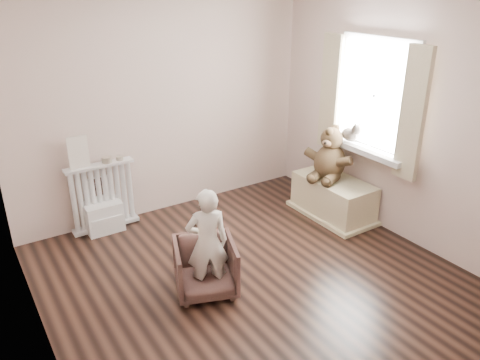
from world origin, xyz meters
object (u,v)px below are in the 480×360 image
radiator (103,197)px  child (207,243)px  toy_vanity (102,208)px  armchair (205,267)px  toy_bench (333,199)px  plush_cat (350,133)px  teddy_bear (330,160)px

radiator → child: size_ratio=0.77×
toy_vanity → armchair: size_ratio=1.15×
radiator → toy_bench: (2.37, -1.13, -0.19)m
toy_vanity → armchair: (0.41, -1.59, -0.03)m
child → plush_cat: size_ratio=3.74×
toy_vanity → child: child is taller
teddy_bear → plush_cat: 0.39m
toy_vanity → child: bearing=-75.8°
armchair → toy_bench: 2.04m
armchair → teddy_bear: size_ratio=0.87×
child → toy_bench: size_ratio=1.05×
child → teddy_bear: size_ratio=1.61×
plush_cat → toy_bench: bearing=-171.3°
plush_cat → teddy_bear: bearing=167.2°
armchair → teddy_bear: bearing=36.0°
armchair → toy_vanity: bearing=124.5°
armchair → child: (0.00, -0.05, 0.28)m
child → teddy_bear: 2.06m
radiator → plush_cat: plush_cat is taller
toy_vanity → armchair: toy_vanity is taller
armchair → plush_cat: (2.12, 0.45, 0.76)m
child → toy_bench: 2.08m
toy_vanity → armchair: 1.64m
radiator → armchair: radiator is taller
toy_bench → armchair: bearing=-166.2°
child → plush_cat: plush_cat is taller
armchair → teddy_bear: teddy_bear is taller
child → teddy_bear: child is taller
radiator → toy_bench: radiator is taller
teddy_bear → toy_bench: bearing=-95.4°
radiator → toy_vanity: bearing=-135.9°
armchair → child: bearing=-70.1°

